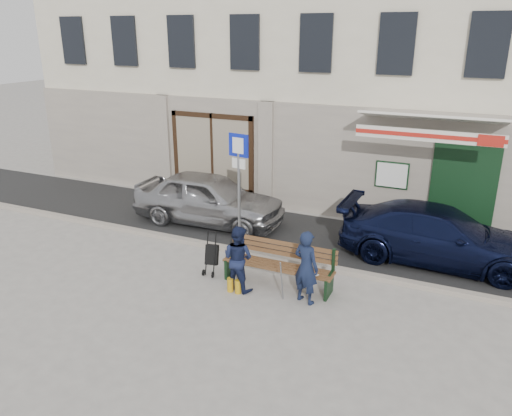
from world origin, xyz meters
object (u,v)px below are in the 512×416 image
Objects in this scene: car_navy at (439,235)px; parking_sign at (239,173)px; man at (306,267)px; woman at (238,258)px; car_silver at (209,198)px; bench at (276,265)px; stroller at (212,256)px.

parking_sign is at bearing 107.29° from car_navy.
man is at bearing -26.24° from parking_sign.
woman is (0.84, -1.77, -1.27)m from parking_sign.
bench is at bearing -131.83° from car_silver.
woman is (-0.65, -0.49, 0.24)m from bench.
parking_sign is 2.06× the size of woman.
stroller is at bearing 121.81° from car_navy.
car_navy is at bearing -91.70° from car_silver.
man is (0.80, -0.42, 0.30)m from bench.
man is 1.58× the size of stroller.
parking_sign is 1.21× the size of bench.
car_silver is 3.13m from stroller.
stroller is (1.58, -2.69, -0.30)m from car_silver.
car_navy is 5.25m from stroller.
stroller is at bearing -80.21° from parking_sign.
bench is 2.49× the size of stroller.
man is at bearing -129.58° from car_silver.
woman is at bearing -54.36° from parking_sign.
man reaches higher than car_silver.
woman is (-3.66, -3.09, 0.05)m from car_navy.
car_navy is 3.22× the size of woman.
parking_sign is 2.48m from bench.
woman is at bearing 131.15° from car_navy.
car_navy is 4.86m from parking_sign.
stroller is (-2.30, 0.32, -0.33)m from man.
man is 1.45m from woman.
bench is at bearing -9.18° from man.
car_silver is at bearing 108.78° from stroller.
car_silver reaches higher than bench.
stroller is (-0.85, 0.40, -0.28)m from woman.
man reaches higher than stroller.
car_silver is 3.92m from woman.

